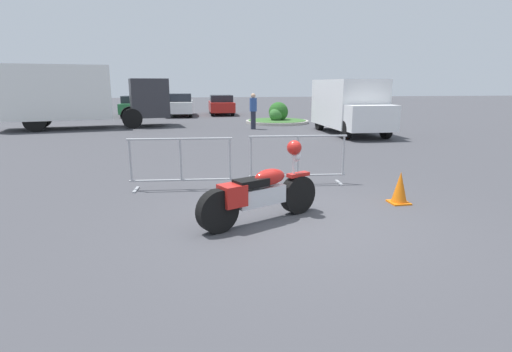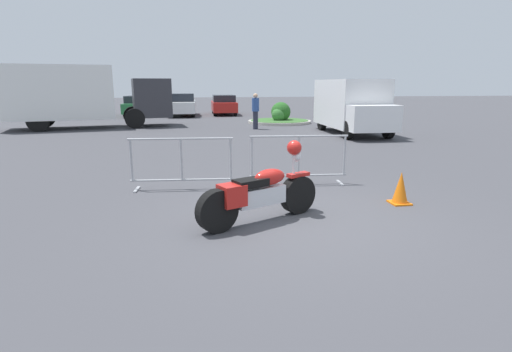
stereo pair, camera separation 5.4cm
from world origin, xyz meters
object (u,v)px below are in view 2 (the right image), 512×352
delivery_van (352,105)px  pedestrian (255,110)px  parked_car_silver (91,106)px  parked_car_green (138,106)px  parked_car_red (224,105)px  traffic_cone (401,188)px  box_truck (79,94)px  parked_car_black (47,106)px  crowd_barrier_far (299,159)px  crowd_barrier_near (182,163)px  parked_car_white (182,105)px  motorcycle (260,193)px

delivery_van → pedestrian: size_ratio=2.98×
parked_car_silver → pedestrian: size_ratio=2.48×
parked_car_green → parked_car_red: (5.81, 0.27, 0.01)m
parked_car_silver → traffic_cone: parked_car_silver is taller
box_truck → parked_car_black: (-3.95, 7.64, -0.91)m
crowd_barrier_far → delivery_van: (4.70, 8.46, 0.69)m
crowd_barrier_near → parked_car_white: bearing=90.7°
motorcycle → traffic_cone: size_ratio=3.48×
parked_car_white → traffic_cone: (4.14, -21.40, -0.47)m
crowd_barrier_far → parked_car_red: size_ratio=0.52×
parked_car_black → parked_car_silver: 2.98m
motorcycle → crowd_barrier_far: bearing=35.4°
delivery_van → parked_car_green: 15.55m
parked_car_silver → parked_car_green: bearing=-79.7°
box_truck → delivery_van: (12.17, -4.20, -0.39)m
parked_car_green → parked_car_black: bearing=89.4°
parked_car_black → pedestrian: 15.53m
motorcycle → pedestrian: pedestrian is taller
parked_car_green → pedestrian: size_ratio=2.37×
parked_car_black → parked_car_red: parked_car_black is taller
crowd_barrier_near → delivery_van: 11.11m
parked_car_silver → parked_car_white: bearing=-87.9°
crowd_barrier_near → parked_car_silver: size_ratio=0.50×
parked_car_silver → box_truck: bearing=-170.1°
crowd_barrier_far → parked_car_black: size_ratio=0.49×
crowd_barrier_far → pedestrian: pedestrian is taller
parked_car_red → box_truck: bearing=136.5°
delivery_van → parked_car_black: size_ratio=1.18×
delivery_van → traffic_cone: size_ratio=8.53×
pedestrian → crowd_barrier_far: bearing=92.3°
parked_car_silver → traffic_cone: 23.54m
crowd_barrier_far → traffic_cone: bearing=-49.4°
parked_car_red → parked_car_white: bearing=104.0°
motorcycle → crowd_barrier_near: 2.54m
box_truck → pedestrian: (8.34, -1.86, -0.72)m
crowd_barrier_near → parked_car_white: 19.72m
delivery_van → parked_car_silver: bearing=-129.2°
crowd_barrier_near → parked_car_black: bearing=113.8°
motorcycle → parked_car_black: 24.72m
delivery_van → parked_car_green: size_ratio=1.26×
crowd_barrier_near → crowd_barrier_far: 2.46m
crowd_barrier_far → parked_car_white: 19.90m
crowd_barrier_far → parked_car_white: (-2.70, 19.72, 0.20)m
parked_car_white → box_truck: bearing=147.3°
crowd_barrier_near → parked_car_black: parked_car_black is taller
crowd_barrier_near → crowd_barrier_far: same height
pedestrian → traffic_cone: pedestrian is taller
parked_car_green → pedestrian: (6.48, -9.29, 0.24)m
parked_car_red → pedestrian: 9.59m
parked_car_green → parked_car_white: (2.91, -0.38, 0.07)m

